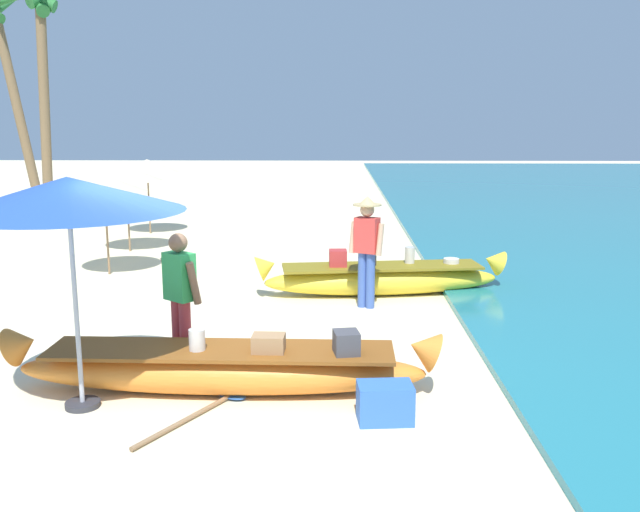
# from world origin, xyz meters

# --- Properties ---
(ground_plane) EXTENTS (80.00, 80.00, 0.00)m
(ground_plane) POSITION_xyz_m (0.00, 0.00, 0.00)
(ground_plane) COLOR beige
(boat_orange_foreground) EXTENTS (4.83, 0.83, 0.78)m
(boat_orange_foreground) POSITION_xyz_m (0.04, -0.43, 0.28)
(boat_orange_foreground) COLOR orange
(boat_orange_foreground) RESTS_ON ground
(boat_yellow_midground) EXTENTS (4.33, 1.22, 0.82)m
(boat_yellow_midground) POSITION_xyz_m (2.08, 3.90, 0.29)
(boat_yellow_midground) COLOR yellow
(boat_yellow_midground) RESTS_ON ground
(person_vendor_hatted) EXTENTS (0.58, 0.45, 1.77)m
(person_vendor_hatted) POSITION_xyz_m (1.78, 3.08, 1.03)
(person_vendor_hatted) COLOR #3D5BA8
(person_vendor_hatted) RESTS_ON ground
(person_tourist_customer) EXTENTS (0.55, 0.50, 1.67)m
(person_tourist_customer) POSITION_xyz_m (-0.54, 0.21, 0.95)
(person_tourist_customer) COLOR #B2383D
(person_tourist_customer) RESTS_ON ground
(patio_umbrella_large) EXTENTS (2.31, 2.31, 2.41)m
(patio_umbrella_large) POSITION_xyz_m (-1.37, -0.87, 2.23)
(patio_umbrella_large) COLOR #B7B7BC
(patio_umbrella_large) RESTS_ON ground
(parasol_row_0) EXTENTS (1.60, 1.60, 1.91)m
(parasol_row_0) POSITION_xyz_m (-3.06, 5.35, 1.75)
(parasol_row_0) COLOR #8E6B47
(parasol_row_0) RESTS_ON ground
(parasol_row_1) EXTENTS (1.60, 1.60, 1.91)m
(parasol_row_1) POSITION_xyz_m (-3.33, 7.67, 1.75)
(parasol_row_1) COLOR #8E6B47
(parasol_row_1) RESTS_ON ground
(parasol_row_2) EXTENTS (1.60, 1.60, 1.91)m
(parasol_row_2) POSITION_xyz_m (-3.50, 10.10, 1.75)
(parasol_row_2) COLOR #8E6B47
(parasol_row_2) RESTS_ON ground
(palm_tree_tall_inland) EXTENTS (3.00, 2.63, 6.83)m
(palm_tree_tall_inland) POSITION_xyz_m (-6.84, 12.26, 5.50)
(palm_tree_tall_inland) COLOR brown
(palm_tree_tall_inland) RESTS_ON ground
(palm_tree_leaning_seaward) EXTENTS (2.74, 2.78, 6.77)m
(palm_tree_leaning_seaward) POSITION_xyz_m (-8.50, 13.38, 5.28)
(palm_tree_leaning_seaward) COLOR brown
(palm_tree_leaning_seaward) RESTS_ON ground
(cooler_box) EXTENTS (0.57, 0.40, 0.39)m
(cooler_box) POSITION_xyz_m (1.77, -1.15, 0.20)
(cooler_box) COLOR blue
(cooler_box) RESTS_ON ground
(paddle) EXTENTS (0.96, 1.45, 0.05)m
(paddle) POSITION_xyz_m (-0.07, -1.00, 0.03)
(paddle) COLOR #8E6B47
(paddle) RESTS_ON ground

